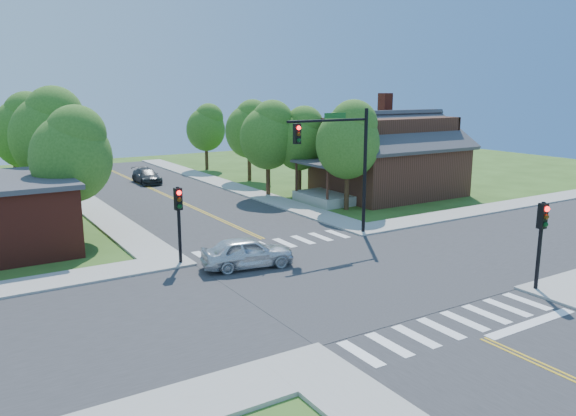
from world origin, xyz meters
TOP-DOWN VIEW (x-y plane):
  - ground at (0.00, 0.00)m, footprint 100.00×100.00m
  - road_ns at (0.00, 0.00)m, footprint 10.00×90.00m
  - road_ew at (0.00, 0.00)m, footprint 90.00×10.00m
  - intersection_patch at (0.00, 0.00)m, footprint 10.20×10.20m
  - sidewalk_ne at (15.82, 15.82)m, footprint 40.00×40.00m
  - crosswalk_north at (0.00, 6.20)m, footprint 8.85×2.00m
  - crosswalk_south at (0.00, -6.20)m, footprint 8.85×2.00m
  - centerline at (0.00, 0.00)m, footprint 0.30×90.00m
  - stop_bar at (2.50, -7.60)m, footprint 4.60×0.45m
  - signal_mast_ne at (3.91, 5.59)m, footprint 5.30×0.42m
  - signal_pole_se at (5.60, -5.62)m, footprint 0.34×0.42m
  - signal_pole_nw at (-5.60, 5.58)m, footprint 0.34×0.42m
  - house_ne at (15.11, 14.23)m, footprint 13.05×8.80m
  - tree_e_a at (9.01, 11.44)m, footprint 4.46×4.24m
  - tree_e_b at (9.16, 17.68)m, footprint 4.12×3.92m
  - tree_e_c at (9.24, 26.20)m, footprint 4.33×4.11m
  - tree_e_d at (8.82, 34.84)m, footprint 4.02×3.82m
  - tree_w_a at (-8.66, 13.19)m, footprint 4.38×4.16m
  - tree_w_b at (-8.58, 19.85)m, footprint 4.99×4.74m
  - tree_w_c at (-9.10, 27.72)m, footprint 4.77×4.53m
  - tree_w_d at (-8.99, 37.43)m, footprint 3.74×3.55m
  - tree_house at (6.89, 18.67)m, footprint 4.39×4.17m
  - tree_bldg at (-8.35, 18.40)m, footprint 3.81×3.62m
  - car_silver at (-3.10, 3.50)m, footprint 3.36×4.98m
  - car_dgrey at (0.59, 29.58)m, footprint 1.94×4.43m

SIDE VIEW (x-z plane):
  - ground at x=0.00m, z-range 0.00..0.00m
  - intersection_patch at x=0.00m, z-range -0.03..0.03m
  - stop_bar at x=2.50m, z-range -0.05..0.05m
  - road_ns at x=0.00m, z-range 0.00..0.04m
  - road_ew at x=0.00m, z-range 0.01..0.04m
  - crosswalk_north at x=0.00m, z-range 0.04..0.05m
  - crosswalk_south at x=0.00m, z-range 0.04..0.05m
  - centerline at x=0.00m, z-range 0.04..0.05m
  - sidewalk_ne at x=15.82m, z-range 0.00..0.14m
  - car_dgrey at x=0.59m, z-range 0.00..1.27m
  - car_silver at x=-3.10m, z-range 0.00..1.47m
  - signal_pole_se at x=5.60m, z-range 0.76..4.56m
  - signal_pole_nw at x=-5.60m, z-range 0.76..4.56m
  - house_ne at x=15.11m, z-range -0.23..6.88m
  - tree_w_d at x=-8.99m, z-range 0.98..7.34m
  - tree_bldg at x=-8.35m, z-range 1.00..7.49m
  - tree_e_d at x=8.82m, z-range 1.06..7.89m
  - tree_e_b at x=9.16m, z-range 1.08..8.09m
  - tree_e_c at x=9.24m, z-range 1.14..8.50m
  - signal_mast_ne at x=3.91m, z-range 1.25..8.45m
  - tree_w_a at x=-8.66m, z-range 1.15..8.60m
  - tree_house at x=6.89m, z-range 1.16..8.61m
  - tree_e_a at x=9.01m, z-range 1.17..8.75m
  - tree_w_c at x=-9.10m, z-range 1.26..9.36m
  - tree_w_b at x=-8.58m, z-range 1.32..9.80m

